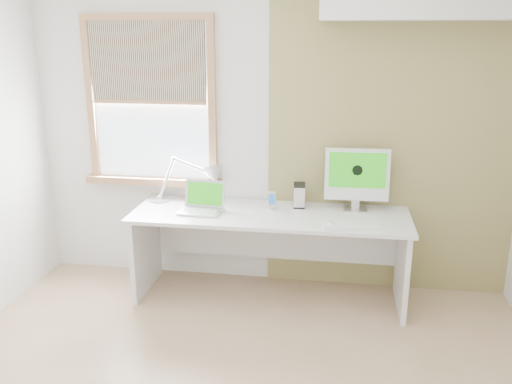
% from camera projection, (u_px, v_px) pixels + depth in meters
% --- Properties ---
extents(room, '(4.04, 3.54, 2.64)m').
position_uv_depth(room, '(225.00, 193.00, 2.80)').
color(room, tan).
rests_on(room, ground).
extents(accent_wall, '(2.00, 0.02, 2.60)m').
position_uv_depth(accent_wall, '(392.00, 137.00, 4.30)').
color(accent_wall, '#978F4F').
rests_on(accent_wall, room).
extents(window, '(1.20, 0.14, 1.42)m').
position_uv_depth(window, '(150.00, 102.00, 4.50)').
color(window, '#A77147').
rests_on(window, room).
extents(desk, '(2.20, 0.70, 0.73)m').
position_uv_depth(desk, '(271.00, 234.00, 4.37)').
color(desk, silver).
rests_on(desk, room).
extents(desk_lamp, '(0.70, 0.29, 0.38)m').
position_uv_depth(desk_lamp, '(204.00, 178.00, 4.51)').
color(desk_lamp, silver).
rests_on(desk_lamp, desk).
extents(laptop, '(0.35, 0.29, 0.23)m').
position_uv_depth(laptop, '(203.00, 204.00, 4.31)').
color(laptop, silver).
rests_on(laptop, desk).
extents(phone_dock, '(0.08, 0.08, 0.14)m').
position_uv_depth(phone_dock, '(272.00, 204.00, 4.36)').
color(phone_dock, silver).
rests_on(phone_dock, desk).
extents(external_drive, '(0.10, 0.15, 0.19)m').
position_uv_depth(external_drive, '(299.00, 195.00, 4.40)').
color(external_drive, silver).
rests_on(external_drive, desk).
extents(imac, '(0.51, 0.17, 0.50)m').
position_uv_depth(imac, '(357.00, 176.00, 4.28)').
color(imac, silver).
rests_on(imac, desk).
extents(keyboard, '(0.45, 0.18, 0.02)m').
position_uv_depth(keyboard, '(353.00, 227.00, 3.94)').
color(keyboard, white).
rests_on(keyboard, desk).
extents(mouse, '(0.08, 0.11, 0.03)m').
position_uv_depth(mouse, '(330.00, 224.00, 3.97)').
color(mouse, white).
rests_on(mouse, desk).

